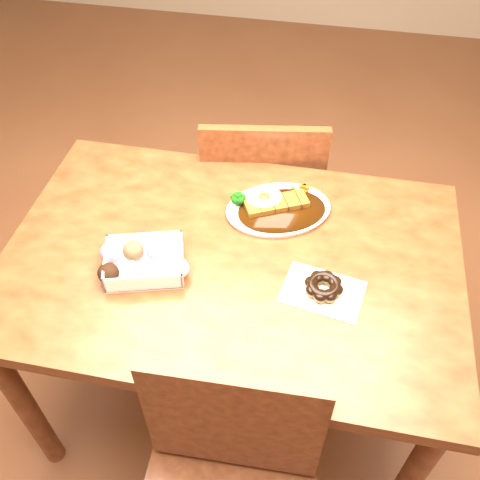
% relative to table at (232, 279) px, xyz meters
% --- Properties ---
extents(ground, '(6.00, 6.00, 0.00)m').
position_rel_table_xyz_m(ground, '(0.00, 0.00, -0.65)').
color(ground, brown).
rests_on(ground, ground).
extents(table, '(1.20, 0.80, 0.75)m').
position_rel_table_xyz_m(table, '(0.00, 0.00, 0.00)').
color(table, '#441E0D').
rests_on(table, ground).
extents(chair_far, '(0.48, 0.48, 0.87)m').
position_rel_table_xyz_m(chair_far, '(-0.00, 0.54, -0.17)').
color(chair_far, '#441E0D').
rests_on(chair_far, ground).
extents(katsu_curry_plate, '(0.35, 0.30, 0.06)m').
position_rel_table_xyz_m(katsu_curry_plate, '(0.09, 0.19, 0.11)').
color(katsu_curry_plate, white).
rests_on(katsu_curry_plate, table).
extents(donut_box, '(0.24, 0.20, 0.06)m').
position_rel_table_xyz_m(donut_box, '(-0.21, -0.09, 0.13)').
color(donut_box, white).
rests_on(donut_box, table).
extents(pon_de_ring, '(0.22, 0.17, 0.04)m').
position_rel_table_xyz_m(pon_de_ring, '(0.25, -0.07, 0.12)').
color(pon_de_ring, silver).
rests_on(pon_de_ring, table).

